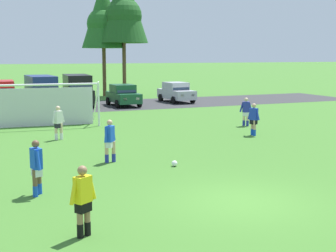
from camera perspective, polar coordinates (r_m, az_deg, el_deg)
The scene contains 17 objects.
ground_plane at distance 27.13m, azimuth -7.96°, elevation -0.12°, with size 400.00×400.00×0.00m, color #3D7028.
parking_lot_strip at distance 38.00m, azimuth -12.34°, elevation 2.24°, with size 52.00×8.40×0.01m, color #333335.
soccer_ball at distance 17.41m, azimuth 0.79°, elevation -4.54°, with size 0.22×0.22×0.22m.
soccer_goal at distance 27.78m, azimuth -16.11°, elevation 2.51°, with size 7.54×2.49×2.57m.
referee at distance 10.84m, azimuth -10.20°, elevation -8.92°, with size 0.70×0.41×1.64m.
player_striker_near at distance 24.33m, azimuth 10.29°, elevation 0.78°, with size 0.39×0.73×1.64m.
player_midfield_center at distance 23.34m, azimuth -13.08°, elevation 0.37°, with size 0.69×0.44×1.64m.
player_defender_far at distance 14.25m, azimuth -15.58°, elevation -4.88°, with size 0.33×0.75×1.64m.
player_winger_left at distance 18.07m, azimuth -7.02°, elevation -1.81°, with size 0.61×0.56×1.64m.
player_winger_right at distance 27.54m, azimuth 9.38°, elevation 1.70°, with size 0.68×0.42×1.64m.
parked_car_slot_center_left at distance 37.59m, azimuth -19.43°, elevation 3.58°, with size 2.29×4.68×2.16m.
parked_car_slot_center at distance 36.88m, azimuth -15.04°, elevation 4.05°, with size 2.33×4.87×2.52m.
parked_car_slot_center_right at distance 38.01m, azimuth -10.87°, elevation 4.31°, with size 2.48×4.94×2.52m.
parked_car_slot_right at distance 38.09m, azimuth -5.42°, elevation 3.73°, with size 2.06×4.21×1.72m.
parked_car_slot_far_right at distance 41.07m, azimuth 1.00°, elevation 4.12°, with size 2.19×4.28×1.72m.
tree_center_back at distance 47.67m, azimuth -7.83°, elevation 13.01°, with size 4.26×4.26×11.37m.
tree_mid_right at distance 46.80m, azimuth -5.40°, elevation 14.12°, with size 4.70×4.70×12.52m.
Camera 1 is at (-6.85, -10.93, 4.06)m, focal length 50.52 mm.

